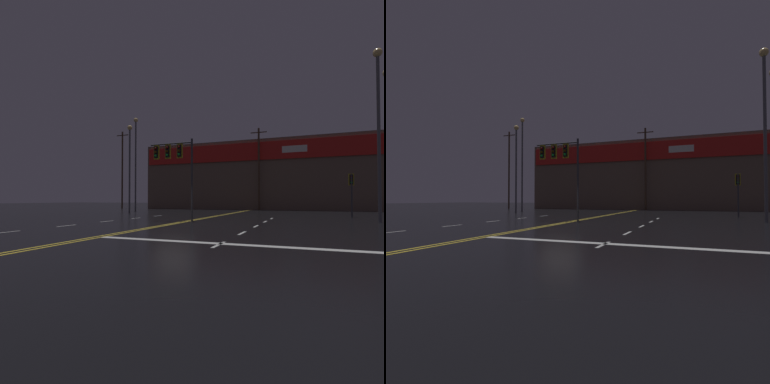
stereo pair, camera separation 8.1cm
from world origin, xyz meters
The scene contains 9 objects.
ground_plane centered at (0.00, 0.00, 0.00)m, with size 200.00×200.00×0.00m, color black.
road_markings centered at (0.95, -1.34, 0.00)m, with size 14.76×60.00×0.01m.
traffic_signal_median centered at (-1.07, 2.21, 4.39)m, with size 3.23×0.36×5.63m.
traffic_signal_corner_northeast centered at (10.97, 11.55, 2.68)m, with size 0.42×0.36×3.64m.
streetlight_near_left centered at (-11.80, 13.01, 6.42)m, with size 0.56×0.56×10.15m.
streetlight_near_right centered at (11.91, 5.66, 7.03)m, with size 0.56×0.56×11.30m.
streetlight_far_left centered at (-13.30, 16.65, 7.46)m, with size 0.56×0.56×12.09m.
building_backdrop centered at (0.00, 30.66, 5.02)m, with size 33.39×10.23×10.00m.
utility_pole_row centered at (-1.06, 24.97, 5.99)m, with size 43.90×0.26×12.70m.
Camera 2 is at (7.84, -16.59, 1.48)m, focal length 28.00 mm.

